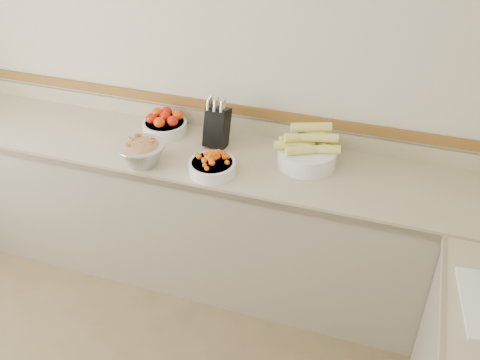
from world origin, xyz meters
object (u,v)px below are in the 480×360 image
(cherry_tomato_bowl, at_px, (212,165))
(rhubarb_bowl, at_px, (142,152))
(knife_block, at_px, (217,126))
(tomato_bowl, at_px, (165,124))
(corn_bowl, at_px, (307,152))

(cherry_tomato_bowl, relative_size, rhubarb_bowl, 0.98)
(knife_block, xyz_separation_m, cherry_tomato_bowl, (0.08, -0.29, -0.08))
(knife_block, xyz_separation_m, rhubarb_bowl, (-0.32, -0.33, -0.05))
(knife_block, relative_size, rhubarb_bowl, 1.16)
(tomato_bowl, relative_size, cherry_tomato_bowl, 1.05)
(knife_block, distance_m, corn_bowl, 0.55)
(corn_bowl, bearing_deg, cherry_tomato_bowl, -152.05)
(rhubarb_bowl, bearing_deg, cherry_tomato_bowl, 5.80)
(tomato_bowl, distance_m, corn_bowl, 0.91)
(knife_block, height_order, tomato_bowl, knife_block)
(corn_bowl, relative_size, rhubarb_bowl, 1.38)
(cherry_tomato_bowl, height_order, corn_bowl, corn_bowl)
(cherry_tomato_bowl, relative_size, corn_bowl, 0.71)
(corn_bowl, bearing_deg, knife_block, 175.89)
(cherry_tomato_bowl, bearing_deg, knife_block, 105.18)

